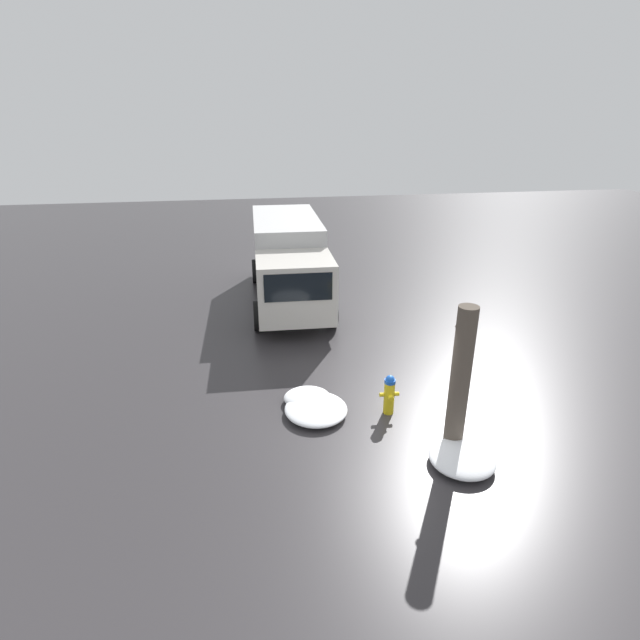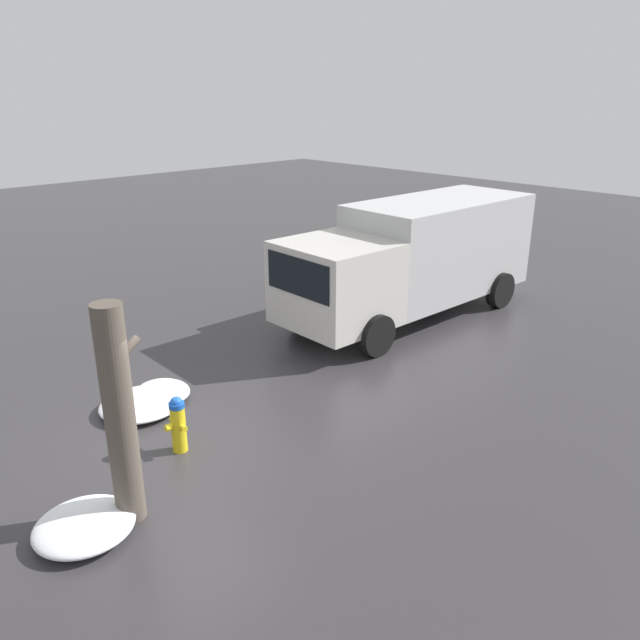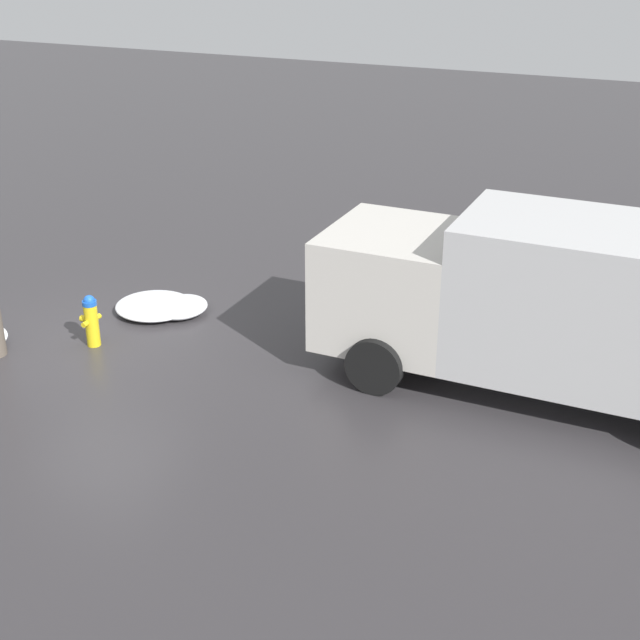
# 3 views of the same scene
# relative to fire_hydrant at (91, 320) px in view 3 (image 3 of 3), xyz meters

# --- Properties ---
(ground_plane) EXTENTS (60.00, 60.00, 0.00)m
(ground_plane) POSITION_rel_fire_hydrant_xyz_m (0.00, -0.00, -0.47)
(ground_plane) COLOR #333033
(fire_hydrant) EXTENTS (0.34, 0.43, 0.92)m
(fire_hydrant) POSITION_rel_fire_hydrant_xyz_m (0.00, 0.00, 0.00)
(fire_hydrant) COLOR yellow
(fire_hydrant) RESTS_ON ground_plane
(delivery_truck) EXTENTS (7.08, 2.68, 2.75)m
(delivery_truck) POSITION_rel_fire_hydrant_xyz_m (7.48, 1.38, 1.03)
(delivery_truck) COLOR beige
(delivery_truck) RESTS_ON ground_plane
(snow_pile_by_hydrant) EXTENTS (1.45, 1.37, 0.24)m
(snow_pile_by_hydrant) POSITION_rel_fire_hydrant_xyz_m (0.22, 1.58, -0.35)
(snow_pile_by_hydrant) COLOR white
(snow_pile_by_hydrant) RESTS_ON ground_plane
(snow_pile_by_tree) EXTENTS (0.94, 1.05, 0.26)m
(snow_pile_by_tree) POSITION_rel_fire_hydrant_xyz_m (0.71, 1.70, -0.34)
(snow_pile_by_tree) COLOR white
(snow_pile_by_tree) RESTS_ON ground_plane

